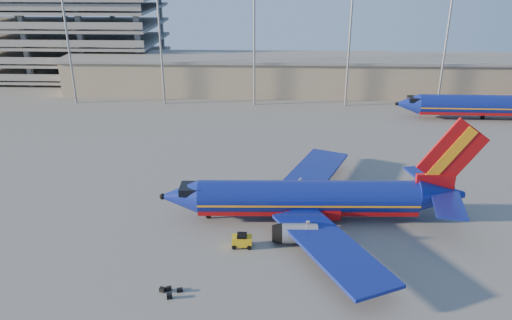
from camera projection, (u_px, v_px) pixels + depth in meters
name	position (u px, v px, depth m)	size (l,w,h in m)	color
ground	(277.00, 198.00, 67.67)	(220.00, 220.00, 0.00)	slate
terminal_building	(319.00, 74.00, 119.34)	(122.00, 16.00, 8.50)	gray
parking_garage	(47.00, 31.00, 134.02)	(62.00, 32.00, 21.40)	slate
light_mast_row	(302.00, 23.00, 103.42)	(101.60, 1.60, 28.65)	gray
aircraft_main	(315.00, 198.00, 61.20)	(39.09, 37.59, 13.23)	navy
aircraft_second	(490.00, 105.00, 99.37)	(38.08, 14.85, 12.90)	navy
baggage_tug	(242.00, 240.00, 55.91)	(2.25, 1.37, 1.61)	gold
luggage_pile	(170.00, 291.00, 48.34)	(2.34, 1.68, 0.50)	black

